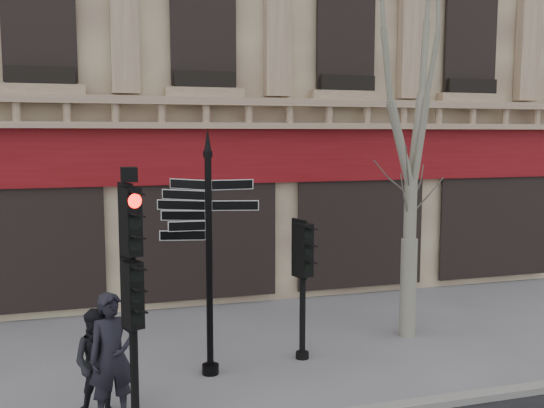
{
  "coord_description": "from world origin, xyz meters",
  "views": [
    {
      "loc": [
        -2.5,
        -9.1,
        4.1
      ],
      "look_at": [
        0.37,
        0.6,
        2.94
      ],
      "focal_mm": 40.0,
      "sensor_mm": 36.0,
      "label": 1
    }
  ],
  "objects": [
    {
      "name": "ground",
      "position": [
        0.0,
        0.0,
        0.0
      ],
      "size": [
        80.0,
        80.0,
        0.0
      ],
      "primitive_type": "plane",
      "color": "slate",
      "rests_on": "ground"
    },
    {
      "name": "fingerpost",
      "position": [
        -0.68,
        0.82,
        2.82
      ],
      "size": [
        2.3,
        2.3,
        4.2
      ],
      "rotation": [
        0.0,
        0.0,
        -0.4
      ],
      "color": "black",
      "rests_on": "ground"
    },
    {
      "name": "traffic_signal_main",
      "position": [
        -2.05,
        -0.87,
        2.32
      ],
      "size": [
        0.48,
        0.42,
        3.67
      ],
      "rotation": [
        0.0,
        0.0,
        0.39
      ],
      "color": "black",
      "rests_on": "ground"
    },
    {
      "name": "traffic_signal_secondary",
      "position": [
        1.08,
        1.05,
        1.76
      ],
      "size": [
        0.49,
        0.41,
        2.52
      ],
      "rotation": [
        0.0,
        0.0,
        0.3
      ],
      "color": "black",
      "rests_on": "ground"
    },
    {
      "name": "plane_tree",
      "position": [
        3.57,
        1.65,
        5.46
      ],
      "size": [
        2.93,
        2.93,
        7.78
      ],
      "color": "gray",
      "rests_on": "ground"
    },
    {
      "name": "pedestrian_a",
      "position": [
        -2.32,
        -0.46,
        0.94
      ],
      "size": [
        0.76,
        0.58,
        1.87
      ],
      "primitive_type": "imported",
      "rotation": [
        0.0,
        0.0,
        0.21
      ],
      "color": "black",
      "rests_on": "ground"
    },
    {
      "name": "pedestrian_b",
      "position": [
        -2.51,
        -0.28,
        0.8
      ],
      "size": [
        0.91,
        0.79,
        1.6
      ],
      "primitive_type": "imported",
      "rotation": [
        0.0,
        0.0,
        -0.27
      ],
      "color": "black",
      "rests_on": "ground"
    }
  ]
}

